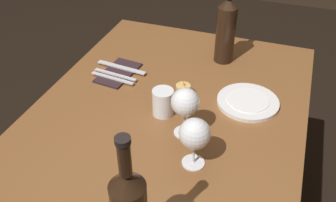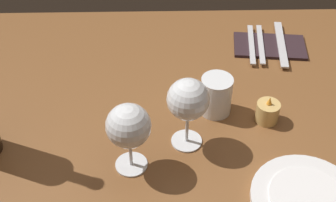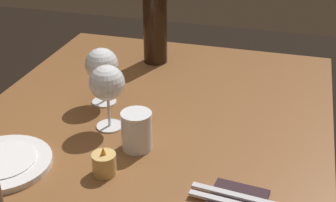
# 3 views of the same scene
# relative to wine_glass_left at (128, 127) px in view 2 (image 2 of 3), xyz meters

# --- Properties ---
(dining_table) EXTENTS (1.30, 0.90, 0.74)m
(dining_table) POSITION_rel_wine_glass_left_xyz_m (0.16, 0.15, -0.20)
(dining_table) COLOR brown
(dining_table) RESTS_ON ground
(wine_glass_left) EXTENTS (0.09, 0.09, 0.16)m
(wine_glass_left) POSITION_rel_wine_glass_left_xyz_m (0.00, 0.00, 0.00)
(wine_glass_left) COLOR white
(wine_glass_left) RESTS_ON dining_table
(wine_glass_right) EXTENTS (0.09, 0.09, 0.16)m
(wine_glass_right) POSITION_rel_wine_glass_left_xyz_m (0.12, 0.06, 0.01)
(wine_glass_right) COLOR white
(wine_glass_right) RESTS_ON dining_table
(water_tumbler) EXTENTS (0.07, 0.07, 0.09)m
(water_tumbler) POSITION_rel_wine_glass_left_xyz_m (0.19, 0.16, -0.07)
(water_tumbler) COLOR white
(water_tumbler) RESTS_ON dining_table
(votive_candle) EXTENTS (0.05, 0.05, 0.07)m
(votive_candle) POSITION_rel_wine_glass_left_xyz_m (0.30, 0.13, -0.09)
(votive_candle) COLOR #DBB266
(votive_candle) RESTS_ON dining_table
(dinner_plate) EXTENTS (0.21, 0.21, 0.02)m
(dinner_plate) POSITION_rel_wine_glass_left_xyz_m (0.33, -0.10, -0.10)
(dinner_plate) COLOR white
(dinner_plate) RESTS_ON dining_table
(folded_napkin) EXTENTS (0.20, 0.13, 0.01)m
(folded_napkin) POSITION_rel_wine_glass_left_xyz_m (0.36, 0.41, -0.11)
(folded_napkin) COLOR #2D1E23
(folded_napkin) RESTS_ON dining_table
(fork_inner) EXTENTS (0.03, 0.18, 0.00)m
(fork_inner) POSITION_rel_wine_glass_left_xyz_m (0.33, 0.41, -0.10)
(fork_inner) COLOR silver
(fork_inner) RESTS_ON folded_napkin
(fork_outer) EXTENTS (0.03, 0.18, 0.00)m
(fork_outer) POSITION_rel_wine_glass_left_xyz_m (0.31, 0.41, -0.10)
(fork_outer) COLOR silver
(fork_outer) RESTS_ON folded_napkin
(table_knife) EXTENTS (0.04, 0.21, 0.00)m
(table_knife) POSITION_rel_wine_glass_left_xyz_m (0.39, 0.41, -0.10)
(table_knife) COLOR silver
(table_knife) RESTS_ON folded_napkin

